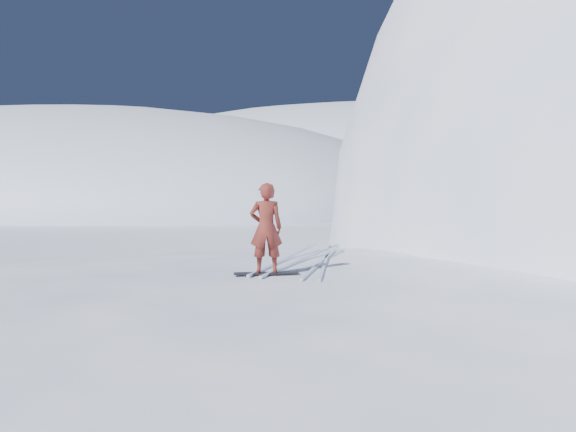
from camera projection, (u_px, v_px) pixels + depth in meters
name	position (u px, v px, depth m)	size (l,w,h in m)	color
near_ridge	(394.00, 393.00, 12.87)	(36.00, 28.00, 4.80)	white
far_ridge_a	(41.00, 204.00, 95.03)	(120.00, 70.00, 28.00)	white
far_ridge_c	(349.00, 196.00, 126.77)	(140.00, 90.00, 36.00)	white
wind_bumps	(305.00, 395.00, 12.76)	(16.00, 14.40, 1.00)	white
snowboard	(266.00, 273.00, 12.83)	(1.30, 0.24, 0.02)	black
snowboarder	(266.00, 228.00, 12.77)	(0.66, 0.43, 1.80)	maroon
vapor_plume	(57.00, 218.00, 64.80)	(9.81, 7.85, 6.87)	white
board_tracks	(311.00, 258.00, 15.13)	(2.63, 5.96, 0.04)	silver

